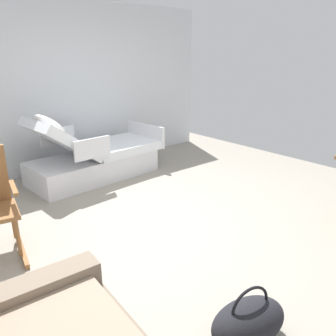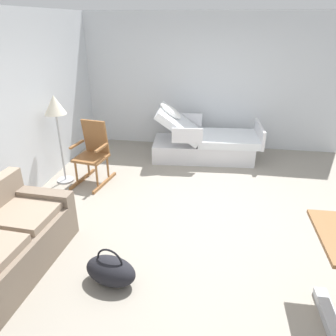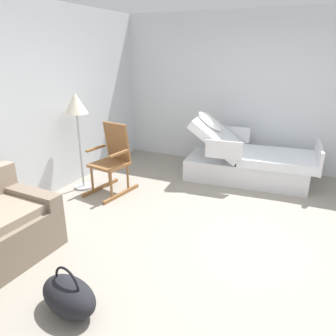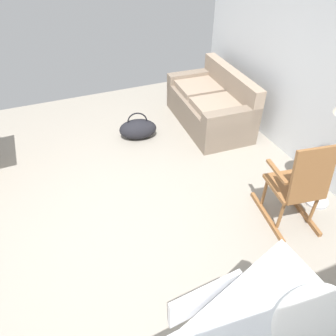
{
  "view_description": "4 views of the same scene",
  "coord_description": "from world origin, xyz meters",
  "views": [
    {
      "loc": [
        -2.59,
        2.3,
        1.83
      ],
      "look_at": [
        -0.28,
        0.38,
        0.8
      ],
      "focal_mm": 35.23,
      "sensor_mm": 36.0,
      "label": 1
    },
    {
      "loc": [
        -4.03,
        -0.23,
        2.53
      ],
      "look_at": [
        -0.2,
        0.4,
        0.72
      ],
      "focal_mm": 34.17,
      "sensor_mm": 36.0,
      "label": 2
    },
    {
      "loc": [
        -3.18,
        -0.84,
        2.06
      ],
      "look_at": [
        0.11,
        0.65,
        0.72
      ],
      "focal_mm": 34.37,
      "sensor_mm": 36.0,
      "label": 3
    },
    {
      "loc": [
        2.37,
        -0.35,
        2.7
      ],
      "look_at": [
        0.25,
        0.51,
        0.85
      ],
      "focal_mm": 33.92,
      "sensor_mm": 36.0,
      "label": 4
    }
  ],
  "objects": [
    {
      "name": "duffel_bag",
      "position": [
        -1.59,
        0.77,
        0.15
      ],
      "size": [
        0.43,
        0.62,
        0.43
      ],
      "color": "black",
      "rests_on": "ground"
    },
    {
      "name": "rocking_chair",
      "position": [
        0.64,
        1.8,
        0.5
      ],
      "size": [
        0.83,
        0.59,
        1.05
      ],
      "color": "brown",
      "rests_on": "ground"
    },
    {
      "name": "back_wall",
      "position": [
        0.0,
        2.65,
        1.35
      ],
      "size": [
        5.53,
        0.1,
        2.7
      ],
      "primitive_type": "cube",
      "color": "silver",
      "rests_on": "ground"
    },
    {
      "name": "hospital_bed",
      "position": [
        1.94,
        0.04,
        0.31
      ],
      "size": [
        1.13,
        2.13,
        1.14
      ],
      "color": "silver",
      "rests_on": "ground"
    },
    {
      "name": "floor_lamp",
      "position": [
        0.54,
        2.31,
        1.23
      ],
      "size": [
        0.34,
        0.34,
        1.48
      ],
      "color": "#B2B5BA",
      "rests_on": "ground"
    },
    {
      "name": "side_wall",
      "position": [
        2.72,
        0.0,
        1.35
      ],
      "size": [
        0.1,
        5.4,
        2.7
      ],
      "primitive_type": "cube",
      "color": "silver",
      "rests_on": "ground"
    },
    {
      "name": "ground_plane",
      "position": [
        0.0,
        0.0,
        0.0
      ],
      "size": [
        6.67,
        6.67,
        0.0
      ],
      "primitive_type": "plane",
      "color": "gray"
    }
  ]
}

